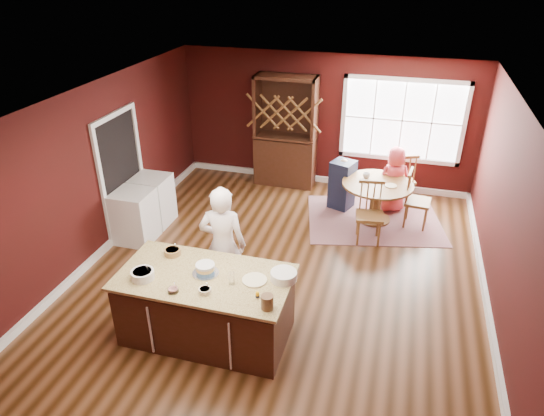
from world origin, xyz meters
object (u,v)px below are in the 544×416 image
(layer_cake, at_px, (205,269))
(high_chair, at_px, (342,184))
(seated_woman, at_px, (394,179))
(dryer, at_px, (153,200))
(chair_north, at_px, (401,177))
(baker, at_px, (223,245))
(chair_east, at_px, (418,199))
(hutch, at_px, (286,132))
(dining_table, at_px, (377,194))
(toddler, at_px, (339,168))
(washer, at_px, (135,216))
(kitchen_island, at_px, (207,307))
(chair_south, at_px, (370,213))

(layer_cake, bearing_deg, high_chair, 74.07)
(seated_woman, height_order, dryer, seated_woman)
(chair_north, height_order, dryer, chair_north)
(dryer, bearing_deg, layer_cake, -49.60)
(baker, bearing_deg, chair_east, -140.58)
(layer_cake, height_order, chair_north, chair_north)
(hutch, bearing_deg, seated_woman, -15.79)
(dining_table, bearing_deg, hutch, 150.23)
(baker, relative_size, chair_east, 1.65)
(dryer, bearing_deg, chair_east, 14.10)
(toddler, relative_size, washer, 0.29)
(layer_cake, bearing_deg, hutch, 92.37)
(seated_woman, distance_m, dryer, 4.46)
(baker, xyz_separation_m, hutch, (-0.15, 4.01, 0.27))
(baker, height_order, chair_east, baker)
(kitchen_island, distance_m, dryer, 3.23)
(dining_table, distance_m, high_chair, 0.76)
(baker, bearing_deg, hutch, -96.50)
(washer, bearing_deg, layer_cake, -40.87)
(chair_south, xyz_separation_m, high_chair, (-0.63, 1.13, -0.04))
(baker, relative_size, dryer, 1.95)
(baker, relative_size, layer_cake, 5.34)
(kitchen_island, xyz_separation_m, seated_woman, (2.06, 4.14, 0.19))
(layer_cake, height_order, hutch, hutch)
(toddler, bearing_deg, dryer, -154.15)
(layer_cake, distance_m, washer, 2.79)
(toddler, bearing_deg, chair_north, 23.09)
(kitchen_island, xyz_separation_m, baker, (-0.05, 0.78, 0.44))
(seated_woman, relative_size, dryer, 1.41)
(dining_table, relative_size, chair_south, 1.18)
(baker, xyz_separation_m, chair_south, (1.80, 2.09, -0.34))
(layer_cake, distance_m, chair_north, 4.96)
(washer, height_order, dryer, washer)
(kitchen_island, relative_size, dryer, 2.37)
(chair_south, bearing_deg, kitchen_island, -129.33)
(kitchen_island, bearing_deg, chair_east, 55.26)
(kitchen_island, xyz_separation_m, chair_north, (2.19, 4.48, 0.10))
(chair_north, relative_size, hutch, 0.48)
(chair_south, relative_size, washer, 1.19)
(seated_woman, relative_size, hutch, 0.56)
(chair_south, height_order, seated_woman, seated_woman)
(baker, distance_m, layer_cake, 0.73)
(washer, bearing_deg, kitchen_island, -41.70)
(chair_south, height_order, washer, chair_south)
(chair_south, distance_m, dryer, 3.84)
(high_chair, height_order, washer, high_chair)
(hutch, bearing_deg, high_chair, -30.78)
(seated_woman, height_order, hutch, hutch)
(hutch, distance_m, dryer, 3.04)
(chair_south, bearing_deg, chair_north, 66.72)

